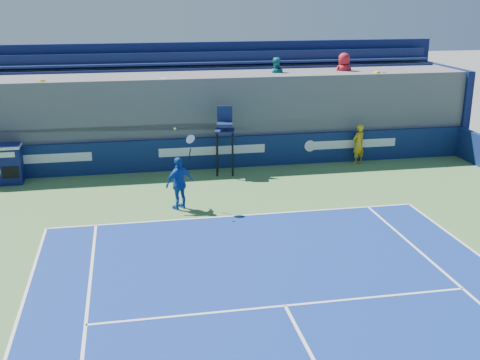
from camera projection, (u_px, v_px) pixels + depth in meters
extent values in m
imported|color=gold|center=(359.00, 144.00, 23.18)|extent=(0.66, 0.57, 1.54)
cube|color=white|center=(238.00, 216.00, 17.87)|extent=(10.97, 0.07, 0.00)
cube|color=white|center=(285.00, 306.00, 12.73)|extent=(8.23, 0.07, 0.00)
cube|color=#0D1D4C|center=(212.00, 153.00, 22.59)|extent=(20.40, 0.20, 1.20)
cube|color=white|center=(46.00, 159.00, 21.38)|extent=(3.20, 0.01, 0.32)
cube|color=white|center=(212.00, 151.00, 22.46)|extent=(4.00, 0.01, 0.32)
cube|color=white|center=(352.00, 144.00, 23.44)|extent=(3.60, 0.01, 0.32)
cylinder|color=white|center=(310.00, 146.00, 23.14)|extent=(0.44, 0.01, 0.44)
cube|color=#101652|center=(2.00, 164.00, 20.72)|extent=(1.31, 0.73, 1.40)
cube|color=silver|center=(0.00, 147.00, 20.53)|extent=(1.33, 0.75, 0.10)
cube|color=black|center=(11.00, 172.00, 20.50)|extent=(0.55, 0.03, 0.40)
cylinder|color=black|center=(217.00, 155.00, 21.54)|extent=(0.08, 0.08, 1.60)
cylinder|color=black|center=(233.00, 155.00, 21.55)|extent=(0.08, 0.08, 1.60)
cylinder|color=black|center=(217.00, 151.00, 22.08)|extent=(0.08, 0.08, 1.60)
cylinder|color=black|center=(233.00, 151.00, 22.08)|extent=(0.08, 0.08, 1.60)
cube|color=#101753|center=(225.00, 131.00, 21.57)|extent=(0.81, 0.81, 0.06)
cube|color=#14224E|center=(225.00, 124.00, 21.40)|extent=(0.62, 0.54, 0.08)
cube|color=#131E49|center=(225.00, 114.00, 21.65)|extent=(0.55, 0.16, 0.60)
imported|color=#1445A5|center=(180.00, 183.00, 18.25)|extent=(1.03, 0.81, 1.63)
cylinder|color=black|center=(190.00, 154.00, 18.14)|extent=(0.09, 0.15, 0.39)
torus|color=silver|center=(190.00, 139.00, 17.94)|extent=(0.31, 0.22, 0.29)
cylinder|color=white|center=(190.00, 139.00, 17.94)|extent=(0.26, 0.17, 0.24)
sphere|color=#DAEE34|center=(175.00, 129.00, 17.57)|extent=(0.07, 0.07, 0.07)
cube|color=#59585E|center=(205.00, 115.00, 24.05)|extent=(20.40, 3.60, 3.38)
cube|color=#59585E|center=(210.00, 127.00, 22.85)|extent=(20.40, 0.90, 0.55)
cube|color=#14204D|center=(210.00, 115.00, 22.61)|extent=(20.00, 0.45, 0.08)
cube|color=#14204D|center=(209.00, 109.00, 22.79)|extent=(20.00, 0.06, 0.45)
cube|color=#59585E|center=(206.00, 109.00, 23.53)|extent=(20.40, 0.90, 0.55)
cube|color=#14204D|center=(206.00, 97.00, 23.29)|extent=(20.00, 0.45, 0.08)
cube|color=#14204D|center=(205.00, 91.00, 23.47)|extent=(20.00, 0.06, 0.45)
cube|color=#59585E|center=(203.00, 91.00, 24.21)|extent=(20.40, 0.90, 0.55)
cube|color=#14204D|center=(203.00, 80.00, 23.97)|extent=(20.00, 0.45, 0.08)
cube|color=#14204D|center=(202.00, 74.00, 24.15)|extent=(20.00, 0.06, 0.45)
cube|color=#59585E|center=(200.00, 74.00, 24.89)|extent=(20.40, 0.90, 0.55)
cube|color=#14204D|center=(200.00, 63.00, 24.65)|extent=(20.00, 0.45, 0.08)
cube|color=#14204D|center=(199.00, 58.00, 24.83)|extent=(20.00, 0.06, 0.45)
cube|color=#0C1647|center=(199.00, 94.00, 25.72)|extent=(20.80, 0.30, 4.40)
cube|color=#0C1647|center=(443.00, 106.00, 25.90)|extent=(0.30, 3.90, 3.40)
imported|color=gold|center=(42.00, 103.00, 21.39)|extent=(0.88, 0.73, 1.67)
imported|color=white|center=(164.00, 100.00, 22.17)|extent=(1.13, 0.78, 1.62)
imported|color=teal|center=(249.00, 98.00, 22.75)|extent=(0.93, 0.43, 1.55)
imported|color=#B41923|center=(344.00, 75.00, 24.13)|extent=(0.92, 0.66, 1.76)
imported|color=black|center=(382.00, 93.00, 23.69)|extent=(0.66, 0.50, 1.63)
imported|color=teal|center=(275.00, 78.00, 23.64)|extent=(0.86, 0.71, 1.64)
imported|color=gold|center=(375.00, 92.00, 23.64)|extent=(0.71, 0.56, 1.70)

